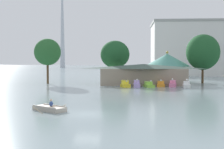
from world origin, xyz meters
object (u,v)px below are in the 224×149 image
at_px(pedal_boat_orange, 161,84).
at_px(pedal_boat_pink, 173,84).
at_px(pedal_boat_yellow, 125,85).
at_px(pedal_boat_lime, 149,85).
at_px(background_building_block, 195,49).
at_px(distant_broadcast_tower, 62,9).
at_px(green_roof_pavilion, 167,66).
at_px(rowboat_with_rower, 49,108).
at_px(pedal_boat_lavender, 137,84).
at_px(boathouse, 143,74).
at_px(shoreline_tree_right, 203,52).
at_px(shoreline_tree_mid, 115,54).
at_px(shoreline_tree_tall_left, 48,52).
at_px(pedal_boat_white, 187,85).

xyz_separation_m(pedal_boat_orange, pedal_boat_pink, (2.50, -0.08, 0.08)).
relative_size(pedal_boat_yellow, pedal_boat_lime, 0.78).
height_order(background_building_block, distant_broadcast_tower, distant_broadcast_tower).
xyz_separation_m(pedal_boat_orange, green_roof_pavilion, (3.46, 15.55, 3.80)).
xyz_separation_m(rowboat_with_rower, pedal_boat_lavender, (9.93, 30.03, 0.33)).
bearing_deg(background_building_block, distant_broadcast_tower, 116.33).
bearing_deg(distant_broadcast_tower, pedal_boat_pink, -72.39).
height_order(rowboat_with_rower, pedal_boat_yellow, pedal_boat_yellow).
relative_size(boathouse, background_building_block, 0.58).
height_order(pedal_boat_lime, pedal_boat_orange, pedal_boat_orange).
height_order(green_roof_pavilion, background_building_block, background_building_block).
distance_m(shoreline_tree_right, background_building_block, 48.42).
relative_size(boathouse, shoreline_tree_right, 1.70).
relative_size(rowboat_with_rower, green_roof_pavilion, 0.32).
bearing_deg(pedal_boat_pink, background_building_block, 176.18).
relative_size(pedal_boat_orange, shoreline_tree_right, 0.19).
bearing_deg(pedal_boat_yellow, pedal_boat_lime, 76.98).
bearing_deg(shoreline_tree_mid, shoreline_tree_right, -2.71).
bearing_deg(distant_broadcast_tower, shoreline_tree_tall_left, -77.83).
relative_size(green_roof_pavilion, shoreline_tree_right, 1.02).
height_order(boathouse, shoreline_tree_mid, shoreline_tree_mid).
bearing_deg(background_building_block, rowboat_with_rower, -111.77).
xyz_separation_m(shoreline_tree_mid, shoreline_tree_right, (21.62, -1.03, 0.49)).
xyz_separation_m(pedal_boat_pink, green_roof_pavilion, (0.96, 15.63, 3.72)).
xyz_separation_m(shoreline_tree_tall_left, shoreline_tree_mid, (16.07, 4.36, -0.45)).
xyz_separation_m(boathouse, distant_broadcast_tower, (-78.49, 261.13, 65.59)).
bearing_deg(pedal_boat_yellow, pedal_boat_orange, 87.87).
bearing_deg(distant_broadcast_tower, shoreline_tree_mid, -74.22).
relative_size(rowboat_with_rower, shoreline_tree_right, 0.33).
relative_size(pedal_boat_lime, shoreline_tree_right, 0.27).
bearing_deg(pedal_boat_white, boathouse, -121.84).
bearing_deg(pedal_boat_orange, background_building_block, 164.42).
bearing_deg(shoreline_tree_mid, pedal_boat_orange, -49.48).
bearing_deg(pedal_boat_lime, distant_broadcast_tower, -177.61).
bearing_deg(boathouse, pedal_boat_white, -39.28).
xyz_separation_m(pedal_boat_lavender, pedal_boat_lime, (2.48, -0.22, -0.12)).
xyz_separation_m(pedal_boat_lavender, pedal_boat_orange, (5.09, 1.36, -0.10)).
xyz_separation_m(pedal_boat_white, distant_broadcast_tower, (-86.81, 267.93, 67.53)).
distance_m(pedal_boat_lavender, distant_broadcast_tower, 286.04).
height_order(pedal_boat_lavender, pedal_boat_orange, pedal_boat_lavender).
height_order(pedal_boat_lime, shoreline_tree_right, shoreline_tree_right).
distance_m(pedal_boat_yellow, shoreline_tree_mid, 15.45).
bearing_deg(pedal_boat_orange, shoreline_tree_tall_left, -101.94).
height_order(pedal_boat_pink, shoreline_tree_mid, shoreline_tree_mid).
bearing_deg(green_roof_pavilion, boathouse, -122.22).
bearing_deg(shoreline_tree_tall_left, distant_broadcast_tower, 102.17).
height_order(boathouse, background_building_block, background_building_block).
bearing_deg(boathouse, pedal_boat_lime, -82.67).
height_order(shoreline_tree_tall_left, shoreline_tree_right, shoreline_tree_right).
height_order(rowboat_with_rower, green_roof_pavilion, green_roof_pavilion).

